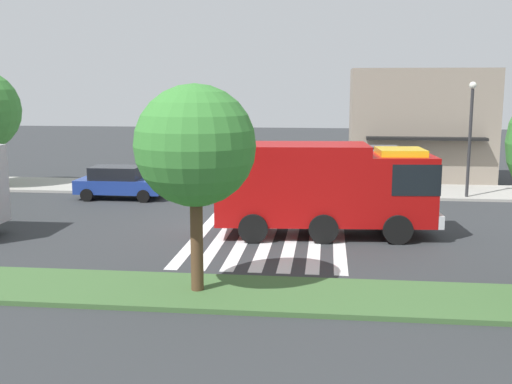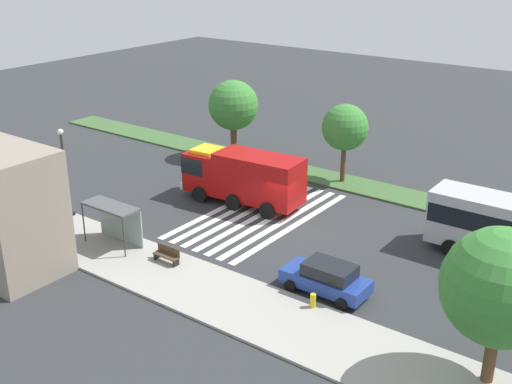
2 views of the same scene
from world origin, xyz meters
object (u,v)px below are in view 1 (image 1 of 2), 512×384
(fire_truck, at_px, (329,185))
(bench_near_shelter, at_px, (289,183))
(bus_stop_shelter, at_px, (364,160))
(street_lamp, at_px, (470,129))
(parked_car_mid, at_px, (119,182))
(fire_hydrant, at_px, (125,184))
(median_tree_west, at_px, (195,146))

(fire_truck, relative_size, bench_near_shelter, 5.42)
(bus_stop_shelter, xyz_separation_m, street_lamp, (5.19, -0.68, 1.71))
(fire_truck, relative_size, bus_stop_shelter, 2.48)
(parked_car_mid, relative_size, bench_near_shelter, 2.78)
(fire_hydrant, bearing_deg, median_tree_west, -65.32)
(parked_car_mid, height_order, bench_near_shelter, parked_car_mid)
(parked_car_mid, distance_m, street_lamp, 18.06)
(bench_near_shelter, relative_size, median_tree_west, 0.28)
(fire_truck, relative_size, parked_car_mid, 1.95)
(bus_stop_shelter, distance_m, bench_near_shelter, 4.20)
(bus_stop_shelter, bearing_deg, street_lamp, -7.50)
(median_tree_west, height_order, fire_hydrant, median_tree_west)
(bus_stop_shelter, relative_size, median_tree_west, 0.61)
(parked_car_mid, height_order, fire_hydrant, parked_car_mid)
(parked_car_mid, distance_m, bus_stop_shelter, 12.85)
(fire_truck, distance_m, bench_near_shelter, 9.66)
(parked_car_mid, bearing_deg, fire_truck, -32.73)
(bench_near_shelter, distance_m, street_lamp, 9.70)
(bench_near_shelter, relative_size, fire_hydrant, 2.29)
(bench_near_shelter, bearing_deg, street_lamp, -4.42)
(bus_stop_shelter, xyz_separation_m, bench_near_shelter, (-4.00, 0.03, -1.30))
(bus_stop_shelter, relative_size, street_lamp, 0.60)
(fire_truck, bearing_deg, median_tree_west, -120.56)
(bus_stop_shelter, relative_size, fire_hydrant, 5.00)
(street_lamp, bearing_deg, fire_hydrant, -179.68)
(parked_car_mid, distance_m, median_tree_west, 16.26)
(parked_car_mid, height_order, bus_stop_shelter, bus_stop_shelter)
(street_lamp, xyz_separation_m, fire_hydrant, (-18.03, -0.10, -3.11))
(street_lamp, bearing_deg, fire_truck, -129.38)
(fire_truck, height_order, parked_car_mid, fire_truck)
(fire_truck, bearing_deg, street_lamp, 46.02)
(street_lamp, bearing_deg, bus_stop_shelter, 172.50)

